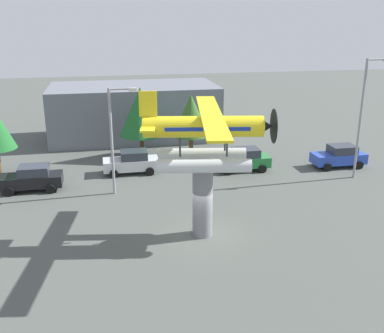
% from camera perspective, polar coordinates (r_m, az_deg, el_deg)
% --- Properties ---
extents(ground_plane, '(140.00, 140.00, 0.00)m').
position_cam_1_polar(ground_plane, '(25.68, 1.30, -8.47)').
color(ground_plane, '#4C514C').
extents(display_pedestal, '(1.10, 1.10, 4.00)m').
position_cam_1_polar(display_pedestal, '(24.83, 1.33, -4.36)').
color(display_pedestal, slate).
rests_on(display_pedestal, ground).
extents(floatplane_monument, '(7.10, 10.44, 4.00)m').
position_cam_1_polar(floatplane_monument, '(23.65, 1.71, 3.87)').
color(floatplane_monument, silver).
rests_on(floatplane_monument, display_pedestal).
extents(car_near_black, '(4.20, 2.02, 1.76)m').
position_cam_1_polar(car_near_black, '(33.38, -19.38, -1.38)').
color(car_near_black, black).
rests_on(car_near_black, ground).
extents(car_mid_silver, '(4.20, 2.02, 1.76)m').
position_cam_1_polar(car_mid_silver, '(35.23, -7.54, 0.57)').
color(car_mid_silver, silver).
rests_on(car_mid_silver, ground).
extents(car_far_green, '(4.20, 2.02, 1.76)m').
position_cam_1_polar(car_far_green, '(35.74, 6.40, 0.88)').
color(car_far_green, '#237A38').
rests_on(car_far_green, ground).
extents(car_distant_blue, '(4.20, 2.02, 1.76)m').
position_cam_1_polar(car_distant_blue, '(38.22, 17.92, 1.25)').
color(car_distant_blue, '#2847B7').
rests_on(car_distant_blue, ground).
extents(streetlight_primary, '(1.84, 0.28, 7.20)m').
position_cam_1_polar(streetlight_primary, '(30.39, -9.66, 4.12)').
color(streetlight_primary, gray).
rests_on(streetlight_primary, ground).
extents(streetlight_secondary, '(1.84, 0.28, 8.74)m').
position_cam_1_polar(streetlight_secondary, '(35.14, 20.64, 6.47)').
color(streetlight_secondary, gray).
rests_on(streetlight_secondary, ground).
extents(storefront_building, '(15.93, 7.95, 5.13)m').
position_cam_1_polar(storefront_building, '(45.35, -7.22, 6.84)').
color(storefront_building, slate).
rests_on(storefront_building, ground).
extents(tree_east, '(3.64, 3.64, 5.98)m').
position_cam_1_polar(tree_east, '(38.31, -6.42, 6.83)').
color(tree_east, brown).
rests_on(tree_east, ground).
extents(tree_center_back, '(3.02, 3.02, 5.56)m').
position_cam_1_polar(tree_center_back, '(37.02, -0.12, 6.38)').
color(tree_center_back, brown).
rests_on(tree_center_back, ground).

